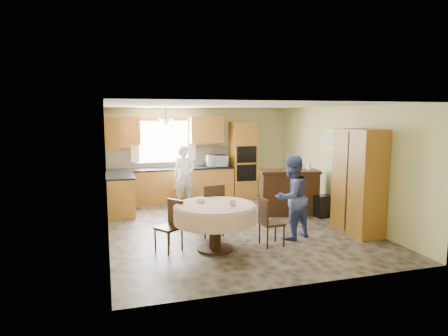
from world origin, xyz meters
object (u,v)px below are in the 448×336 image
oven_tower (243,160)px  cupboard (359,181)px  chair_back (212,208)px  person_dining (291,197)px  sideboard (289,194)px  person_sink (184,176)px  dining_table (215,214)px  chair_left (171,223)px  chair_right (268,219)px

oven_tower → cupboard: 3.93m
chair_back → person_dining: 1.51m
sideboard → cupboard: 1.90m
cupboard → chair_back: (-2.81, 0.59, -0.47)m
sideboard → person_sink: (-2.19, 1.44, 0.29)m
cupboard → person_sink: bearing=132.2°
person_dining → oven_tower: bearing=-117.4°
oven_tower → sideboard: (0.41, -2.08, -0.57)m
sideboard → oven_tower: bearing=113.3°
cupboard → dining_table: cupboard is taller
person_sink → chair_left: bearing=-108.3°
chair_back → chair_right: chair_back is taller
sideboard → person_dining: bearing=-102.4°
dining_table → person_sink: (0.12, 3.32, 0.15)m
cupboard → person_sink: size_ratio=1.31×
person_sink → dining_table: bearing=-95.3°
sideboard → dining_table: size_ratio=0.97×
cupboard → person_dining: 1.44m
oven_tower → dining_table: (-1.90, -3.96, -0.43)m
oven_tower → person_dining: size_ratio=1.35×
dining_table → chair_back: bearing=78.5°
sideboard → cupboard: (0.66, -1.70, 0.53)m
chair_right → person_dining: bearing=-68.1°
oven_tower → person_sink: (-1.78, -0.64, -0.28)m
chair_right → dining_table: bearing=82.9°
sideboard → person_dining: 1.85m
sideboard → dining_table: 2.98m
cupboard → dining_table: (-2.97, -0.18, -0.40)m
chair_right → person_dining: 0.72m
cupboard → chair_left: bearing=179.3°
person_sink → person_dining: person_dining is taller
cupboard → person_sink: (-2.85, 3.14, -0.24)m
sideboard → chair_back: size_ratio=1.36×
dining_table → person_sink: person_sink is taller
chair_right → person_sink: person_sink is taller
oven_tower → dining_table: bearing=-115.6°
person_sink → cupboard: bearing=-51.0°
oven_tower → chair_left: oven_tower is taller
dining_table → chair_right: bearing=-3.5°
cupboard → chair_left: (-3.68, 0.04, -0.54)m
dining_table → person_dining: person_dining is taller
sideboard → dining_table: bearing=-128.6°
chair_back → person_dining: person_dining is taller
chair_right → person_dining: size_ratio=0.55×
sideboard → person_sink: size_ratio=0.88×
chair_back → person_dining: bearing=150.4°
cupboard → oven_tower: bearing=105.8°
dining_table → chair_back: (0.16, 0.78, -0.07)m
chair_back → chair_right: 1.16m
sideboard → cupboard: bearing=-56.7°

